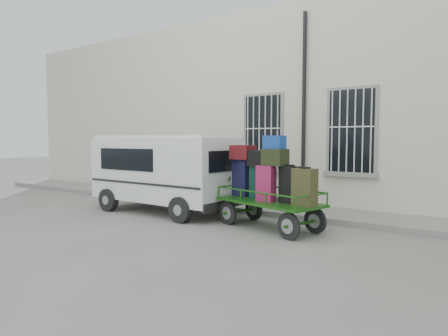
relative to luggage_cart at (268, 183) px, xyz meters
name	(u,v)px	position (x,y,z in m)	size (l,w,h in m)	color
ground	(217,223)	(-1.29, -0.20, -1.04)	(80.00, 80.00, 0.00)	slate
building	(308,112)	(-1.29, 5.30, 1.96)	(24.00, 5.15, 6.00)	beige
sidewalk	(261,207)	(-1.29, 2.00, -0.96)	(24.00, 1.70, 0.15)	gray
luggage_cart	(268,183)	(0.00, 0.00, 0.00)	(2.95, 1.74, 2.11)	black
van	(165,168)	(-3.38, 0.21, 0.19)	(4.30, 2.01, 2.14)	white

